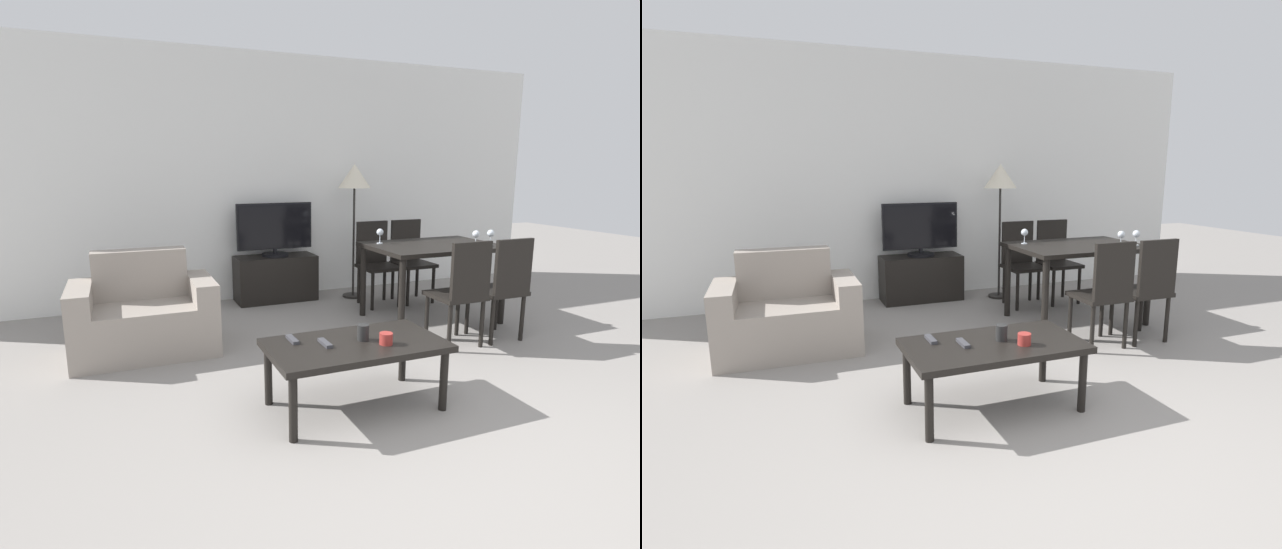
# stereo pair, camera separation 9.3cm
# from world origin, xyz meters

# --- Properties ---
(ground_plane) EXTENTS (18.00, 18.00, 0.00)m
(ground_plane) POSITION_xyz_m (0.00, 0.00, 0.00)
(ground_plane) COLOR gray
(wall_back) EXTENTS (7.39, 0.06, 2.70)m
(wall_back) POSITION_xyz_m (0.00, 3.93, 1.35)
(wall_back) COLOR white
(wall_back) RESTS_ON ground_plane
(armchair) EXTENTS (1.10, 0.70, 0.81)m
(armchair) POSITION_xyz_m (-1.34, 2.53, 0.29)
(armchair) COLOR gray
(armchair) RESTS_ON ground_plane
(tv_stand) EXTENTS (0.90, 0.39, 0.51)m
(tv_stand) POSITION_xyz_m (0.13, 3.66, 0.26)
(tv_stand) COLOR black
(tv_stand) RESTS_ON ground_plane
(tv) EXTENTS (0.85, 0.30, 0.59)m
(tv) POSITION_xyz_m (0.13, 3.66, 0.80)
(tv) COLOR black
(tv) RESTS_ON tv_stand
(coffee_table) EXTENTS (1.09, 0.59, 0.43)m
(coffee_table) POSITION_xyz_m (-0.18, 0.99, 0.38)
(coffee_table) COLOR black
(coffee_table) RESTS_ON ground_plane
(dining_table) EXTENTS (1.23, 0.86, 0.75)m
(dining_table) POSITION_xyz_m (1.32, 2.38, 0.66)
(dining_table) COLOR black
(dining_table) RESTS_ON ground_plane
(dining_chair_near) EXTENTS (0.40, 0.40, 0.90)m
(dining_chair_near) POSITION_xyz_m (1.11, 1.64, 0.50)
(dining_chair_near) COLOR black
(dining_chair_near) RESTS_ON ground_plane
(dining_chair_far) EXTENTS (0.40, 0.40, 0.90)m
(dining_chair_far) POSITION_xyz_m (1.54, 3.13, 0.50)
(dining_chair_far) COLOR black
(dining_chair_far) RESTS_ON ground_plane
(dining_chair_near_right) EXTENTS (0.40, 0.40, 0.90)m
(dining_chair_near_right) POSITION_xyz_m (1.54, 1.64, 0.50)
(dining_chair_near_right) COLOR black
(dining_chair_near_right) RESTS_ON ground_plane
(dining_chair_far_left) EXTENTS (0.40, 0.40, 0.90)m
(dining_chair_far_left) POSITION_xyz_m (1.11, 3.13, 0.50)
(dining_chair_far_left) COLOR black
(dining_chair_far_left) RESTS_ON ground_plane
(floor_lamp) EXTENTS (0.37, 0.37, 1.52)m
(floor_lamp) POSITION_xyz_m (1.00, 3.47, 1.32)
(floor_lamp) COLOR black
(floor_lamp) RESTS_ON ground_plane
(remote_primary) EXTENTS (0.04, 0.15, 0.02)m
(remote_primary) POSITION_xyz_m (-0.53, 1.16, 0.44)
(remote_primary) COLOR #38383D
(remote_primary) RESTS_ON coffee_table
(remote_secondary) EXTENTS (0.04, 0.15, 0.02)m
(remote_secondary) POSITION_xyz_m (-0.37, 1.02, 0.44)
(remote_secondary) COLOR #38383D
(remote_secondary) RESTS_ON coffee_table
(cup_white_near) EXTENTS (0.07, 0.07, 0.10)m
(cup_white_near) POSITION_xyz_m (-0.12, 1.01, 0.48)
(cup_white_near) COLOR black
(cup_white_near) RESTS_ON coffee_table
(cup_colored_far) EXTENTS (0.08, 0.08, 0.07)m
(cup_colored_far) POSITION_xyz_m (-0.03, 0.89, 0.46)
(cup_colored_far) COLOR maroon
(cup_colored_far) RESTS_ON coffee_table
(wine_glass_left) EXTENTS (0.07, 0.07, 0.15)m
(wine_glass_left) POSITION_xyz_m (0.87, 2.62, 0.86)
(wine_glass_left) COLOR silver
(wine_glass_left) RESTS_ON dining_table
(wine_glass_center) EXTENTS (0.07, 0.07, 0.15)m
(wine_glass_center) POSITION_xyz_m (1.80, 2.14, 0.86)
(wine_glass_center) COLOR silver
(wine_glass_center) RESTS_ON dining_table
(wine_glass_right) EXTENTS (0.07, 0.07, 0.15)m
(wine_glass_right) POSITION_xyz_m (1.64, 2.15, 0.86)
(wine_glass_right) COLOR silver
(wine_glass_right) RESTS_ON dining_table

